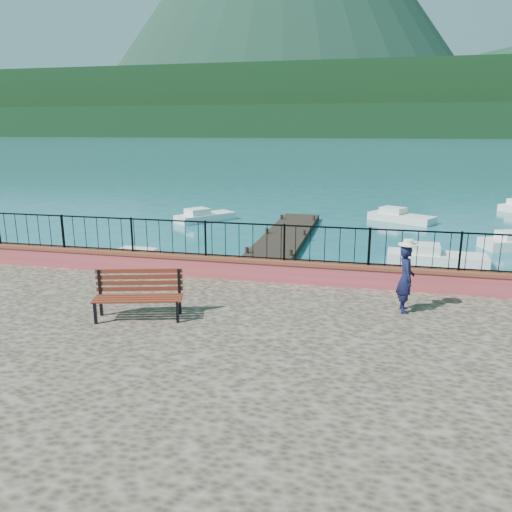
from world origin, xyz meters
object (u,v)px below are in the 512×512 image
at_px(person, 406,279).
at_px(boat_0, 150,260).
at_px(park_bench, 139,305).
at_px(boat_1, 437,254).
at_px(boat_4, 402,215).
at_px(boat_3, 205,214).

distance_m(person, boat_0, 10.56).
xyz_separation_m(park_bench, boat_1, (7.44, 10.82, -1.11)).
height_order(park_bench, boat_0, park_bench).
relative_size(boat_1, boat_4, 1.01).
relative_size(person, boat_0, 0.37).
height_order(park_bench, boat_1, park_bench).
distance_m(park_bench, boat_4, 21.19).
relative_size(person, boat_1, 0.41).
bearing_deg(boat_0, boat_3, 101.23).
bearing_deg(boat_4, boat_0, -96.49).
bearing_deg(boat_0, park_bench, -62.87).
bearing_deg(boat_4, boat_3, -137.18).
bearing_deg(boat_1, boat_0, -158.91).
distance_m(park_bench, person, 5.90).
relative_size(park_bench, boat_3, 0.57).
bearing_deg(boat_0, boat_1, 21.87).
distance_m(boat_0, boat_4, 16.02).
relative_size(person, boat_4, 0.41).
height_order(person, boat_3, person).
bearing_deg(park_bench, person, 1.91).
distance_m(park_bench, boat_1, 13.18).
relative_size(park_bench, person, 1.29).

